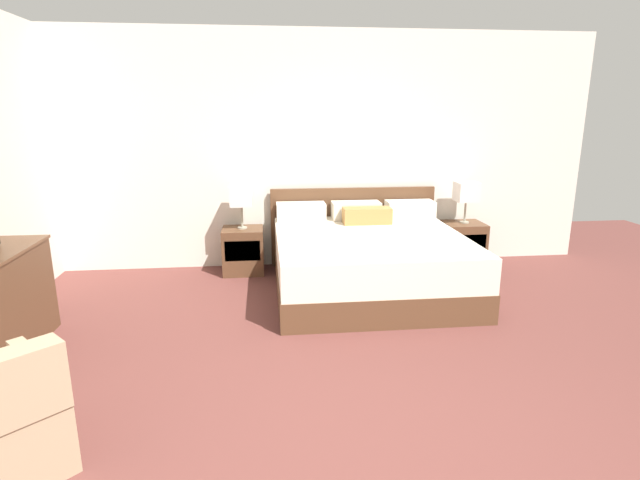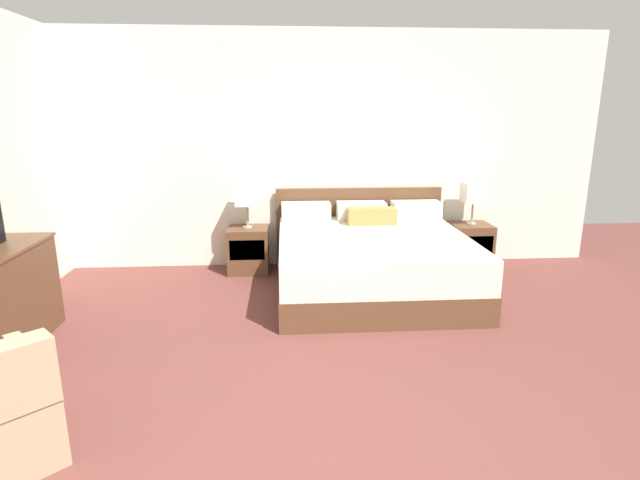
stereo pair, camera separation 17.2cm
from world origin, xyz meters
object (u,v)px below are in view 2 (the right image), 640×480
(nightstand_left, at_px, (248,250))
(table_lamp_right, at_px, (474,193))
(nightstand_right, at_px, (470,245))
(bed, at_px, (371,260))
(table_lamp_left, at_px, (246,196))

(nightstand_left, height_order, table_lamp_right, table_lamp_right)
(nightstand_right, distance_m, table_lamp_right, 0.64)
(table_lamp_right, bearing_deg, nightstand_left, -179.97)
(bed, height_order, nightstand_left, bed)
(nightstand_left, relative_size, table_lamp_right, 1.06)
(table_lamp_right, bearing_deg, table_lamp_left, 180.00)
(bed, bearing_deg, nightstand_right, 28.47)
(nightstand_left, bearing_deg, table_lamp_right, 0.03)
(nightstand_left, relative_size, table_lamp_left, 1.06)
(table_lamp_left, relative_size, table_lamp_right, 1.00)
(table_lamp_right, bearing_deg, nightstand_right, -90.00)
(nightstand_right, height_order, table_lamp_right, table_lamp_right)
(nightstand_left, xyz_separation_m, nightstand_right, (2.69, 0.00, 0.00))
(nightstand_right, relative_size, table_lamp_left, 1.06)
(nightstand_left, distance_m, table_lamp_right, 2.77)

